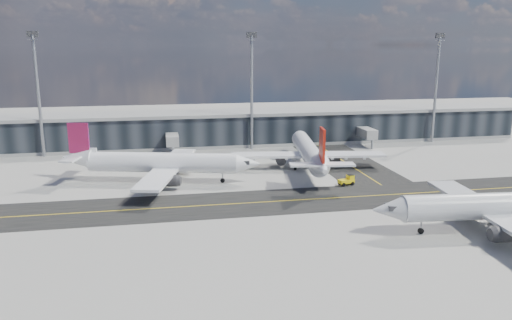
% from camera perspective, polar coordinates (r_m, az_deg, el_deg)
% --- Properties ---
extents(ground, '(300.00, 300.00, 0.00)m').
position_cam_1_polar(ground, '(81.96, 5.56, -5.41)').
color(ground, gray).
rests_on(ground, ground).
extents(taxiway_lanes, '(180.00, 63.00, 0.03)m').
position_cam_1_polar(taxiway_lanes, '(92.86, 6.03, -3.20)').
color(taxiway_lanes, black).
rests_on(taxiway_lanes, ground).
extents(terminal_concourse, '(152.00, 19.80, 8.80)m').
position_cam_1_polar(terminal_concourse, '(133.16, -1.00, 3.62)').
color(terminal_concourse, black).
rests_on(terminal_concourse, ground).
extents(floodlight_masts, '(102.50, 0.70, 28.90)m').
position_cam_1_polar(floodlight_masts, '(124.96, -0.49, 8.32)').
color(floodlight_masts, gray).
rests_on(floodlight_masts, ground).
extents(airliner_af, '(37.96, 32.64, 11.36)m').
position_cam_1_polar(airliner_af, '(97.48, -10.90, -0.31)').
color(airliner_af, white).
rests_on(airliner_af, ground).
extents(airliner_redtail, '(33.18, 38.77, 11.49)m').
position_cam_1_polar(airliner_redtail, '(105.65, 6.06, 0.91)').
color(airliner_redtail, white).
rests_on(airliner_redtail, ground).
extents(airliner_near, '(37.70, 32.18, 11.16)m').
position_cam_1_polar(airliner_near, '(78.66, 26.40, -4.73)').
color(airliner_near, silver).
rests_on(airliner_near, ground).
extents(baggage_tug, '(3.25, 2.16, 1.88)m').
position_cam_1_polar(baggage_tug, '(95.76, 10.40, -2.27)').
color(baggage_tug, yellow).
rests_on(baggage_tug, ground).
extents(service_van, '(2.46, 4.78, 1.29)m').
position_cam_1_polar(service_van, '(116.71, 2.34, 0.55)').
color(service_van, white).
rests_on(service_van, ground).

